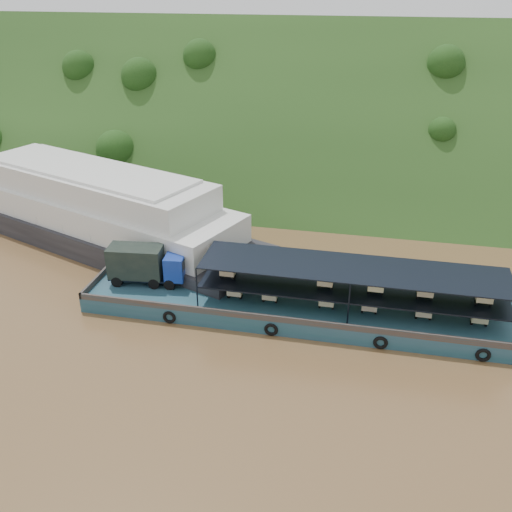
# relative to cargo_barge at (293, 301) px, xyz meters

# --- Properties ---
(ground) EXTENTS (160.00, 160.00, 0.00)m
(ground) POSITION_rel_cargo_barge_xyz_m (-1.67, 0.04, -1.09)
(ground) COLOR brown
(ground) RESTS_ON ground
(hillside) EXTENTS (140.00, 39.60, 39.60)m
(hillside) POSITION_rel_cargo_barge_xyz_m (-1.67, 36.04, -1.09)
(hillside) COLOR #1D3714
(hillside) RESTS_ON ground
(cargo_barge) EXTENTS (35.00, 7.18, 4.54)m
(cargo_barge) POSITION_rel_cargo_barge_xyz_m (0.00, 0.00, 0.00)
(cargo_barge) COLOR #16434D
(cargo_barge) RESTS_ON ground
(passenger_ferry) EXTENTS (38.06, 21.88, 7.53)m
(passenger_ferry) POSITION_rel_cargo_barge_xyz_m (-21.43, 9.65, 2.17)
(passenger_ferry) COLOR black
(passenger_ferry) RESTS_ON ground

